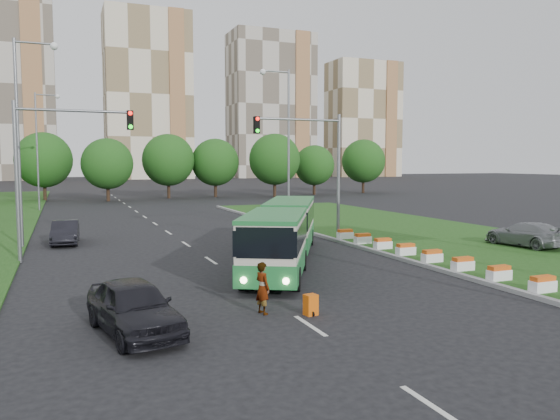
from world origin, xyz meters
name	(u,v)px	position (x,y,z in m)	size (l,w,h in m)	color
ground	(315,279)	(0.00, 0.00, 0.00)	(360.00, 360.00, 0.00)	black
grass_median	(442,238)	(13.00, 8.00, 0.07)	(14.00, 60.00, 0.15)	#1B4513
median_kerb	(348,244)	(6.05, 8.00, 0.09)	(0.30, 60.00, 0.18)	gray
lane_markings	(164,229)	(-3.00, 20.00, 0.00)	(0.20, 100.00, 0.01)	silver
flower_planters	(432,256)	(6.70, 0.80, 0.45)	(1.10, 18.10, 0.60)	white
traffic_mast_median	(316,157)	(4.78, 10.00, 5.35)	(5.76, 0.32, 8.00)	slate
traffic_mast_left	(52,155)	(-10.38, 9.00, 5.35)	(5.76, 0.32, 8.00)	slate
street_lamps	(192,145)	(-3.00, 10.00, 6.00)	(36.00, 60.00, 12.00)	slate
tree_line	(212,166)	(10.00, 55.00, 4.50)	(120.00, 8.00, 9.00)	#1A5316
apartment_tower_cwest	(1,86)	(-25.00, 150.00, 26.00)	(28.00, 15.00, 52.00)	beige
apartment_tower_ceast	(148,96)	(15.00, 150.00, 25.00)	(25.00, 15.00, 50.00)	beige
apartment_tower_east	(271,106)	(55.00, 150.00, 23.50)	(27.00, 15.00, 47.00)	beige
midrise_east	(363,120)	(90.00, 150.00, 20.00)	(24.00, 14.00, 40.00)	beige
articulated_bus	(278,232)	(0.01, 4.34, 1.53)	(2.36, 15.15, 2.50)	beige
car_left_near	(134,307)	(-8.09, -4.78, 0.79)	(1.87, 4.66, 1.59)	black
car_left_far	(65,232)	(-9.85, 14.85, 0.71)	(1.51, 4.32, 1.42)	black
car_median	(526,234)	(14.89, 2.94, 0.86)	(1.99, 4.89, 1.42)	gray
pedestrian	(263,288)	(-3.90, -4.21, 0.87)	(0.63, 0.41, 1.73)	gray
shopping_trolley	(311,305)	(-2.49, -4.95, 0.34)	(0.40, 0.42, 0.69)	#E65D0C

